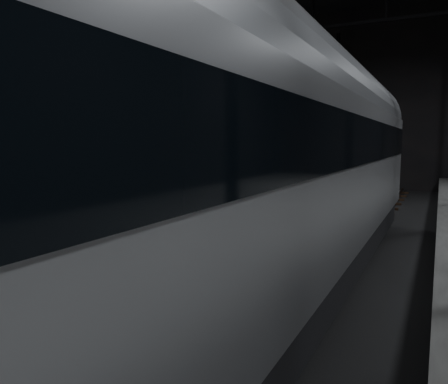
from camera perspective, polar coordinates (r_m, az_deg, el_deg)
The scene contains 6 objects.
ground at distance 12.53m, azimuth 11.65°, elevation -9.61°, with size 44.00×44.00×0.00m, color black.
platform_left at distance 15.97m, azimuth -15.38°, elevation -4.38°, with size 9.00×43.80×1.00m, color #4C4C4A.
tactile_strip at distance 13.46m, azimuth -1.77°, elevation -3.96°, with size 0.50×43.80×0.01m, color olive.
track at distance 12.52m, azimuth 11.66°, elevation -9.31°, with size 2.40×43.00×0.24m.
train at distance 9.01m, azimuth 6.93°, elevation 4.83°, with size 3.20×21.42×5.73m.
woman at distance 14.83m, azimuth -2.33°, elevation -0.04°, with size 0.56×0.36×1.52m, color #8B7855.
Camera 1 is at (3.00, -11.67, 3.45)m, focal length 35.00 mm.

